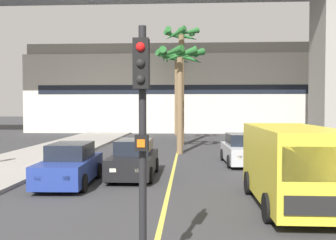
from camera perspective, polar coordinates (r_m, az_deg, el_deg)
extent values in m
cube|color=#DBCC4C|center=(22.74, 1.35, -5.39)|extent=(0.14, 56.00, 0.01)
cube|color=gray|center=(37.24, 23.81, 7.78)|extent=(2.80, 4.40, 13.55)
cube|color=beige|center=(44.91, 2.21, 3.90)|extent=(35.65, 8.00, 8.79)
cube|color=#9C998D|center=(45.35, 2.22, 10.22)|extent=(34.94, 7.20, 1.20)
cube|color=black|center=(40.91, 2.13, 4.70)|extent=(32.08, 0.04, 1.00)
cube|color=black|center=(15.77, -5.25, -6.60)|extent=(1.72, 4.11, 0.80)
cube|color=black|center=(15.83, -5.18, -4.09)|extent=(1.40, 2.06, 0.60)
cube|color=#F2EDCC|center=(13.73, -4.56, -7.69)|extent=(0.24, 0.08, 0.14)
cube|color=#F2EDCC|center=(13.89, -8.42, -7.59)|extent=(0.24, 0.08, 0.14)
cylinder|color=black|center=(14.47, -2.81, -8.43)|extent=(0.22, 0.64, 0.64)
cylinder|color=black|center=(14.72, -9.13, -8.27)|extent=(0.22, 0.64, 0.64)
cylinder|color=black|center=(16.96, -1.89, -6.87)|extent=(0.22, 0.64, 0.64)
cylinder|color=black|center=(17.18, -7.30, -6.77)|extent=(0.22, 0.64, 0.64)
cube|color=#B7BABF|center=(19.53, 11.24, -4.96)|extent=(1.83, 4.15, 0.80)
cube|color=black|center=(19.60, 11.18, -2.93)|extent=(1.46, 2.09, 0.60)
cube|color=#F2EDCC|center=(17.66, 13.89, -5.56)|extent=(0.24, 0.09, 0.14)
cube|color=#F2EDCC|center=(17.48, 10.88, -5.62)|extent=(0.24, 0.09, 0.14)
cylinder|color=black|center=(18.49, 14.41, -6.19)|extent=(0.24, 0.65, 0.64)
cylinder|color=black|center=(18.19, 9.42, -6.29)|extent=(0.24, 0.65, 0.64)
cylinder|color=black|center=(20.95, 12.81, -5.21)|extent=(0.24, 0.65, 0.64)
cylinder|color=black|center=(20.68, 8.41, -5.28)|extent=(0.24, 0.65, 0.64)
cube|color=navy|center=(14.70, -14.78, -7.30)|extent=(1.84, 4.16, 0.80)
cube|color=black|center=(14.75, -14.64, -4.60)|extent=(1.46, 2.10, 0.60)
cube|color=#F2EDCC|center=(12.66, -15.23, -8.59)|extent=(0.24, 0.09, 0.14)
cube|color=#F2EDCC|center=(12.95, -19.25, -8.39)|extent=(0.24, 0.09, 0.14)
cylinder|color=black|center=(13.33, -12.89, -9.38)|extent=(0.24, 0.65, 0.64)
cylinder|color=black|center=(13.81, -19.49, -9.05)|extent=(0.24, 0.65, 0.64)
cylinder|color=black|center=(15.77, -10.65, -7.59)|extent=(0.24, 0.65, 0.64)
cylinder|color=black|center=(16.17, -16.30, -7.39)|extent=(0.24, 0.65, 0.64)
cube|color=yellow|center=(11.57, 18.25, -6.21)|extent=(2.01, 5.20, 2.10)
cube|color=black|center=(9.10, 22.49, -6.27)|extent=(1.80, 0.08, 0.80)
cube|color=black|center=(9.22, 22.53, -12.04)|extent=(1.70, 0.06, 0.44)
cylinder|color=black|center=(10.05, 15.19, -12.85)|extent=(0.26, 0.76, 0.76)
cylinder|color=black|center=(13.46, 20.42, -9.09)|extent=(0.26, 0.76, 0.76)
cylinder|color=black|center=(13.04, 12.31, -9.37)|extent=(0.26, 0.76, 0.76)
cylinder|color=black|center=(5.88, -3.89, -6.30)|extent=(0.12, 0.12, 4.20)
cube|color=black|center=(5.71, -4.10, 8.55)|extent=(0.24, 0.20, 0.76)
sphere|color=red|center=(5.64, -4.24, 11.09)|extent=(0.14, 0.14, 0.14)
sphere|color=black|center=(5.61, -4.23, 8.67)|extent=(0.14, 0.14, 0.14)
sphere|color=black|center=(5.59, -4.22, 6.22)|extent=(0.14, 0.14, 0.14)
cube|color=black|center=(5.72, -4.05, -3.50)|extent=(0.20, 0.16, 0.24)
cube|color=orange|center=(5.64, -4.15, -3.58)|extent=(0.12, 0.03, 0.12)
cylinder|color=brown|center=(28.40, 2.06, 4.69)|extent=(0.43, 0.43, 8.51)
sphere|color=#236028|center=(28.94, 2.07, 13.44)|extent=(0.60, 0.60, 0.60)
cone|color=#236028|center=(29.02, 3.89, 12.93)|extent=(0.71, 1.91, 0.88)
cone|color=#236028|center=(29.63, 3.03, 12.55)|extent=(1.81, 1.34, 1.01)
cone|color=#236028|center=(29.62, 1.02, 12.73)|extent=(1.75, 1.47, 0.86)
cone|color=#236028|center=(28.98, 0.24, 13.07)|extent=(0.53, 1.88, 0.79)
cone|color=#236028|center=(28.10, 1.12, 13.02)|extent=(1.82, 1.28, 1.09)
cone|color=#236028|center=(28.14, 3.09, 13.24)|extent=(1.80, 1.40, 0.92)
cylinder|color=brown|center=(23.27, 1.82, 2.46)|extent=(0.39, 0.39, 6.23)
sphere|color=#236028|center=(23.52, 1.83, 10.43)|extent=(0.60, 0.60, 0.60)
cone|color=#236028|center=(23.50, 4.34, 9.80)|extent=(0.47, 2.09, 0.92)
cone|color=#236028|center=(24.23, 3.45, 9.32)|extent=(1.85, 1.68, 1.10)
cone|color=#236028|center=(24.49, 2.21, 9.60)|extent=(2.12, 0.72, 0.84)
cone|color=#236028|center=(24.28, 0.30, 9.56)|extent=(1.87, 1.68, 0.92)
cone|color=#236028|center=(23.51, -0.69, 9.84)|extent=(0.49, 2.09, 0.90)
cone|color=#236028|center=(22.72, 0.19, 10.22)|extent=(1.92, 1.62, 0.83)
cone|color=#236028|center=(22.47, 1.91, 9.93)|extent=(2.09, 0.55, 1.08)
cone|color=#236028|center=(22.82, 3.75, 9.98)|extent=(1.69, 1.86, 0.96)
cylinder|color=brown|center=(38.72, 1.31, 3.67)|extent=(0.39, 0.39, 8.08)
sphere|color=#236028|center=(39.06, 1.31, 9.82)|extent=(0.60, 0.60, 0.60)
cone|color=#236028|center=(39.12, 2.77, 9.44)|extent=(0.68, 2.06, 0.91)
cone|color=#236028|center=(39.84, 2.09, 9.14)|extent=(1.95, 1.41, 1.10)
cone|color=#236028|center=(39.84, 0.49, 9.34)|extent=(1.89, 1.56, 0.86)
cone|color=#236028|center=(39.04, -0.16, 9.36)|extent=(0.48, 2.03, 1.02)
cone|color=#236028|center=(38.18, 0.60, 9.73)|extent=(2.01, 1.30, 0.79)
cone|color=#236028|center=(38.20, 2.13, 9.46)|extent=(1.90, 1.51, 1.08)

